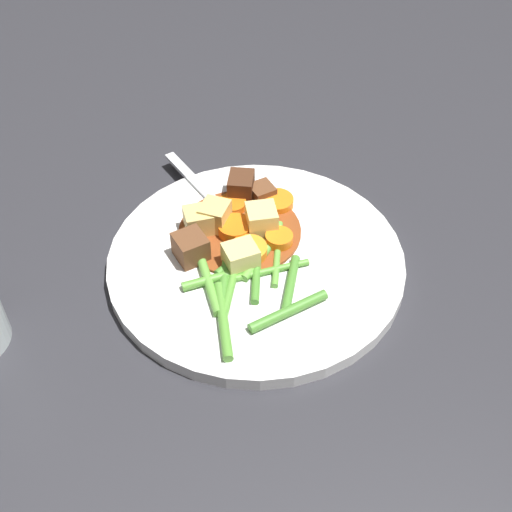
# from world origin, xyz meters

# --- Properties ---
(ground_plane) EXTENTS (3.00, 3.00, 0.00)m
(ground_plane) POSITION_xyz_m (0.00, 0.00, 0.00)
(ground_plane) COLOR #2D2D33
(dinner_plate) EXTENTS (0.27, 0.27, 0.01)m
(dinner_plate) POSITION_xyz_m (0.00, 0.00, 0.01)
(dinner_plate) COLOR white
(dinner_plate) RESTS_ON ground_plane
(stew_sauce) EXTENTS (0.12, 0.12, 0.00)m
(stew_sauce) POSITION_xyz_m (0.03, 0.01, 0.01)
(stew_sauce) COLOR brown
(stew_sauce) RESTS_ON dinner_plate
(carrot_slice_0) EXTENTS (0.03, 0.03, 0.01)m
(carrot_slice_0) POSITION_xyz_m (0.00, 0.01, 0.02)
(carrot_slice_0) COLOR orange
(carrot_slice_0) RESTS_ON dinner_plate
(carrot_slice_1) EXTENTS (0.04, 0.04, 0.01)m
(carrot_slice_1) POSITION_xyz_m (0.03, 0.02, 0.02)
(carrot_slice_1) COLOR orange
(carrot_slice_1) RESTS_ON dinner_plate
(carrot_slice_2) EXTENTS (0.03, 0.03, 0.01)m
(carrot_slice_2) POSITION_xyz_m (0.01, -0.02, 0.02)
(carrot_slice_2) COLOR orange
(carrot_slice_2) RESTS_ON dinner_plate
(carrot_slice_3) EXTENTS (0.04, 0.04, 0.01)m
(carrot_slice_3) POSITION_xyz_m (0.07, -0.02, 0.02)
(carrot_slice_3) COLOR orange
(carrot_slice_3) RESTS_ON dinner_plate
(carrot_slice_4) EXTENTS (0.03, 0.03, 0.01)m
(carrot_slice_4) POSITION_xyz_m (0.07, 0.02, 0.02)
(carrot_slice_4) COLOR orange
(carrot_slice_4) RESTS_ON dinner_plate
(potato_chunk_0) EXTENTS (0.03, 0.03, 0.03)m
(potato_chunk_0) POSITION_xyz_m (0.03, 0.05, 0.03)
(potato_chunk_0) COLOR #DBBC6B
(potato_chunk_0) RESTS_ON dinner_plate
(potato_chunk_1) EXTENTS (0.03, 0.03, 0.03)m
(potato_chunk_1) POSITION_xyz_m (0.04, 0.04, 0.03)
(potato_chunk_1) COLOR #DBBC6B
(potato_chunk_1) RESTS_ON dinner_plate
(potato_chunk_2) EXTENTS (0.03, 0.03, 0.03)m
(potato_chunk_2) POSITION_xyz_m (0.03, -0.01, 0.03)
(potato_chunk_2) COLOR #E5CC7A
(potato_chunk_2) RESTS_ON dinner_plate
(potato_chunk_3) EXTENTS (0.03, 0.04, 0.02)m
(potato_chunk_3) POSITION_xyz_m (-0.01, 0.01, 0.03)
(potato_chunk_3) COLOR #E5CC7A
(potato_chunk_3) RESTS_ON dinner_plate
(meat_chunk_0) EXTENTS (0.04, 0.04, 0.03)m
(meat_chunk_0) POSITION_xyz_m (0.00, 0.06, 0.03)
(meat_chunk_0) COLOR brown
(meat_chunk_0) RESTS_ON dinner_plate
(meat_chunk_1) EXTENTS (0.03, 0.03, 0.03)m
(meat_chunk_1) POSITION_xyz_m (0.08, 0.01, 0.03)
(meat_chunk_1) COLOR #4C2B19
(meat_chunk_1) RESTS_ON dinner_plate
(meat_chunk_2) EXTENTS (0.03, 0.03, 0.02)m
(meat_chunk_2) POSITION_xyz_m (0.08, -0.01, 0.02)
(meat_chunk_2) COLOR brown
(meat_chunk_2) RESTS_ON dinner_plate
(green_bean_0) EXTENTS (0.06, 0.02, 0.01)m
(green_bean_0) POSITION_xyz_m (-0.05, 0.03, 0.02)
(green_bean_0) COLOR #599E38
(green_bean_0) RESTS_ON dinner_plate
(green_bean_1) EXTENTS (0.03, 0.06, 0.01)m
(green_bean_1) POSITION_xyz_m (-0.03, 0.04, 0.02)
(green_bean_1) COLOR #599E38
(green_bean_1) RESTS_ON dinner_plate
(green_bean_2) EXTENTS (0.05, 0.05, 0.01)m
(green_bean_2) POSITION_xyz_m (-0.01, 0.01, 0.02)
(green_bean_2) COLOR #4C8E33
(green_bean_2) RESTS_ON dinner_plate
(green_bean_3) EXTENTS (0.03, 0.08, 0.01)m
(green_bean_3) POSITION_xyz_m (-0.02, -0.01, 0.02)
(green_bean_3) COLOR #599E38
(green_bean_3) RESTS_ON dinner_plate
(green_bean_4) EXTENTS (0.08, 0.02, 0.01)m
(green_bean_4) POSITION_xyz_m (-0.08, 0.03, 0.02)
(green_bean_4) COLOR #599E38
(green_bean_4) RESTS_ON dinner_plate
(green_bean_5) EXTENTS (0.08, 0.01, 0.01)m
(green_bean_5) POSITION_xyz_m (-0.03, 0.03, 0.02)
(green_bean_5) COLOR #4C8E33
(green_bean_5) RESTS_ON dinner_plate
(green_bean_6) EXTENTS (0.08, 0.01, 0.01)m
(green_bean_6) POSITION_xyz_m (-0.02, 0.00, 0.02)
(green_bean_6) COLOR #4C8E33
(green_bean_6) RESTS_ON dinner_plate
(green_bean_7) EXTENTS (0.07, 0.04, 0.01)m
(green_bean_7) POSITION_xyz_m (0.00, -0.01, 0.02)
(green_bean_7) COLOR #66AD42
(green_bean_7) RESTS_ON dinner_plate
(green_bean_8) EXTENTS (0.08, 0.01, 0.01)m
(green_bean_8) POSITION_xyz_m (-0.00, -0.02, 0.02)
(green_bean_8) COLOR #66AD42
(green_bean_8) RESTS_ON dinner_plate
(green_bean_9) EXTENTS (0.04, 0.07, 0.01)m
(green_bean_9) POSITION_xyz_m (-0.07, -0.03, 0.02)
(green_bean_9) COLOR #4C8E33
(green_bean_9) RESTS_ON dinner_plate
(green_bean_10) EXTENTS (0.07, 0.02, 0.01)m
(green_bean_10) POSITION_xyz_m (-0.04, -0.03, 0.02)
(green_bean_10) COLOR #4C8E33
(green_bean_10) RESTS_ON dinner_plate
(green_bean_11) EXTENTS (0.08, 0.03, 0.01)m
(green_bean_11) POSITION_xyz_m (-0.03, 0.04, 0.02)
(green_bean_11) COLOR #66AD42
(green_bean_11) RESTS_ON dinner_plate
(fork) EXTENTS (0.16, 0.11, 0.00)m
(fork) POSITION_xyz_m (0.08, 0.04, 0.02)
(fork) COLOR silver
(fork) RESTS_ON dinner_plate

